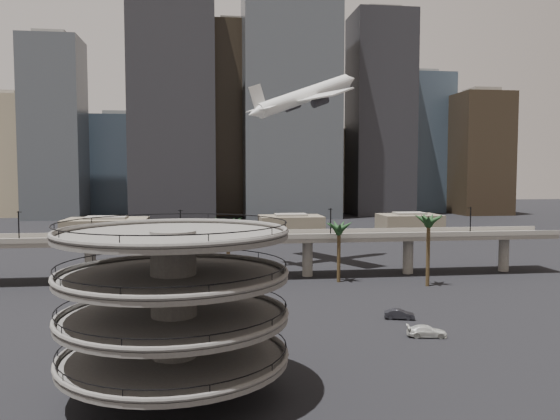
{
  "coord_description": "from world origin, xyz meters",
  "views": [
    {
      "loc": [
        -9.68,
        -56.68,
        21.85
      ],
      "look_at": [
        1.58,
        28.0,
        15.88
      ],
      "focal_mm": 35.0,
      "sensor_mm": 36.0,
      "label": 1
    }
  ],
  "objects": [
    {
      "name": "low_buildings",
      "position": [
        6.89,
        142.3,
        2.86
      ],
      "size": [
        135.0,
        27.5,
        6.8
      ],
      "color": "brown",
      "rests_on": "ground"
    },
    {
      "name": "car_c",
      "position": [
        19.0,
        11.14,
        0.76
      ],
      "size": [
        5.52,
        3.09,
        1.51
      ],
      "primitive_type": "imported",
      "rotation": [
        0.0,
        0.0,
        1.37
      ],
      "color": "beige",
      "rests_on": "ground"
    },
    {
      "name": "parking_ramp",
      "position": [
        -13.0,
        -4.0,
        9.84
      ],
      "size": [
        22.2,
        22.2,
        17.35
      ],
      "color": "#514E4C",
      "rests_on": "ground"
    },
    {
      "name": "skyline",
      "position": [
        15.11,
        217.08,
        47.79
      ],
      "size": [
        269.0,
        86.0,
        130.58
      ],
      "color": "#83705A",
      "rests_on": "ground"
    },
    {
      "name": "ground",
      "position": [
        0.0,
        0.0,
        0.0
      ],
      "size": [
        700.0,
        700.0,
        0.0
      ],
      "primitive_type": "plane",
      "color": "black",
      "rests_on": "ground"
    },
    {
      "name": "airborne_jet",
      "position": [
        13.18,
        71.01,
        39.6
      ],
      "size": [
        30.24,
        28.37,
        14.12
      ],
      "rotation": [
        0.0,
        -0.34,
        0.48
      ],
      "color": "silver",
      "rests_on": "ground"
    },
    {
      "name": "overpass",
      "position": [
        0.0,
        55.0,
        7.34
      ],
      "size": [
        130.0,
        9.3,
        14.7
      ],
      "color": "slate",
      "rests_on": "ground"
    },
    {
      "name": "car_a",
      "position": [
        -6.4,
        19.86,
        0.66
      ],
      "size": [
        4.13,
        2.28,
        1.33
      ],
      "primitive_type": "imported",
      "rotation": [
        0.0,
        0.0,
        1.38
      ],
      "color": "#BA381A",
      "rests_on": "ground"
    },
    {
      "name": "palm_trees",
      "position": [
        14.02,
        44.65,
        11.43
      ],
      "size": [
        42.4,
        10.4,
        14.0
      ],
      "color": "#46351E",
      "rests_on": "ground"
    },
    {
      "name": "car_b",
      "position": [
        18.44,
        20.0,
        0.73
      ],
      "size": [
        4.7,
        2.74,
        1.46
      ],
      "primitive_type": "imported",
      "rotation": [
        0.0,
        0.0,
        1.28
      ],
      "color": "black",
      "rests_on": "ground"
    }
  ]
}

